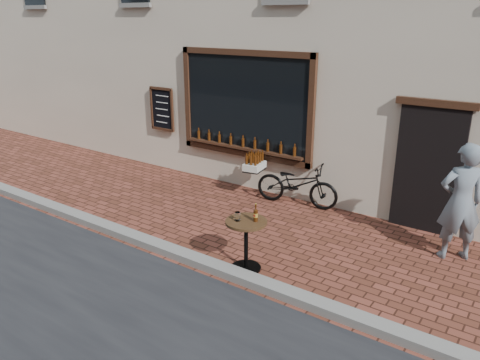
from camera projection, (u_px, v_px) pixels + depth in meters
The scene contains 5 objects.
ground at pixel (218, 280), 6.73m from camera, with size 90.00×90.00×0.00m, color #502619.
kerb at pixel (226, 271), 6.86m from camera, with size 90.00×0.25×0.12m, color slate.
cargo_bicycle at pixel (295, 183), 9.32m from camera, with size 2.00×0.84×0.95m.
bistro_table at pixel (246, 235), 6.86m from camera, with size 0.62×0.62×1.06m.
pedestrian at pixel (461, 202), 7.09m from camera, with size 0.68×0.45×1.86m, color slate.
Camera 1 is at (3.64, -4.63, 3.58)m, focal length 35.00 mm.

